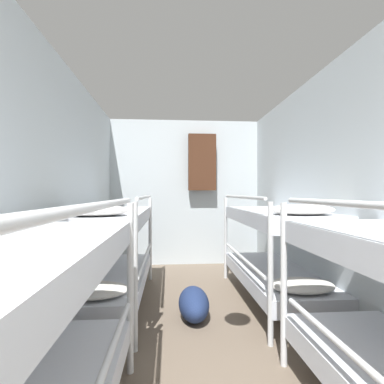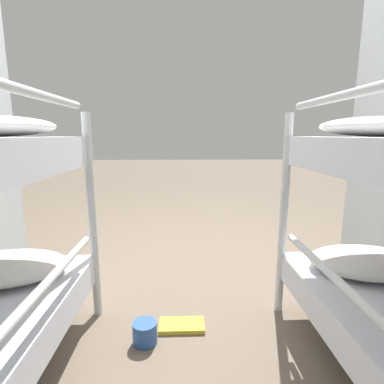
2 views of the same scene
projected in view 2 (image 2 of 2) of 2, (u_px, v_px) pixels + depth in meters
The scene contains 3 objects.
ground_plane at pixel (187, 268), 2.27m from camera, with size 20.00×20.00×0.00m, color #6B5B4C.
tin_can at pixel (145, 333), 1.44m from camera, with size 0.12×0.12×0.11m.
floor_book at pixel (182, 325), 1.56m from camera, with size 0.24×0.12×0.02m.
Camera 2 is at (0.04, 2.12, 0.99)m, focal length 28.00 mm.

